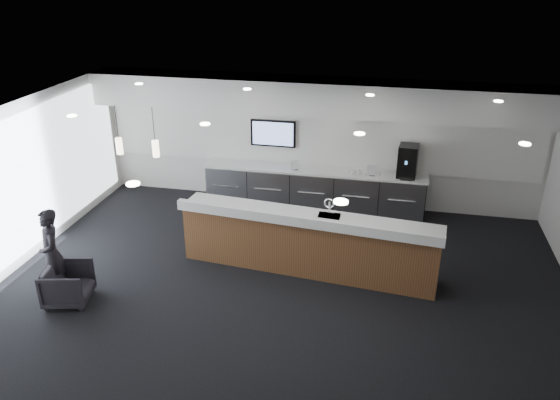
% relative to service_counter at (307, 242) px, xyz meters
% --- Properties ---
extents(ground, '(10.00, 10.00, 0.00)m').
position_rel_service_counter_xyz_m(ground, '(-0.33, -0.87, -0.58)').
color(ground, black).
rests_on(ground, ground).
extents(ceiling, '(10.00, 8.00, 0.02)m').
position_rel_service_counter_xyz_m(ceiling, '(-0.33, -0.87, 2.42)').
color(ceiling, '#232326').
rests_on(ceiling, back_wall).
extents(back_wall, '(10.00, 0.02, 3.00)m').
position_rel_service_counter_xyz_m(back_wall, '(-0.33, 3.13, 0.92)').
color(back_wall, silver).
rests_on(back_wall, ground).
extents(left_wall, '(0.02, 8.00, 3.00)m').
position_rel_service_counter_xyz_m(left_wall, '(-5.33, -0.87, 0.92)').
color(left_wall, silver).
rests_on(left_wall, ground).
extents(soffit_bulkhead, '(10.00, 0.90, 0.70)m').
position_rel_service_counter_xyz_m(soffit_bulkhead, '(-0.33, 2.68, 2.07)').
color(soffit_bulkhead, silver).
rests_on(soffit_bulkhead, back_wall).
extents(alcove_panel, '(9.80, 0.06, 1.40)m').
position_rel_service_counter_xyz_m(alcove_panel, '(-0.33, 3.10, 1.02)').
color(alcove_panel, silver).
rests_on(alcove_panel, back_wall).
extents(window_blinds_wall, '(0.04, 7.36, 2.55)m').
position_rel_service_counter_xyz_m(window_blinds_wall, '(-5.29, -0.87, 0.92)').
color(window_blinds_wall, silver).
rests_on(window_blinds_wall, left_wall).
extents(back_credenza, '(5.06, 0.66, 0.95)m').
position_rel_service_counter_xyz_m(back_credenza, '(-0.33, 2.77, -0.10)').
color(back_credenza, '#979AA0').
rests_on(back_credenza, ground).
extents(wall_tv, '(1.05, 0.08, 0.62)m').
position_rel_service_counter_xyz_m(wall_tv, '(-1.33, 3.03, 1.07)').
color(wall_tv, black).
rests_on(wall_tv, back_wall).
extents(pendant_left, '(0.12, 0.12, 0.30)m').
position_rel_service_counter_xyz_m(pendant_left, '(-2.73, -0.07, 1.67)').
color(pendant_left, '#FFF0C6').
rests_on(pendant_left, ceiling).
extents(pendant_right, '(0.12, 0.12, 0.30)m').
position_rel_service_counter_xyz_m(pendant_right, '(-3.43, -0.07, 1.67)').
color(pendant_right, '#FFF0C6').
rests_on(pendant_right, ceiling).
extents(ceiling_can_lights, '(7.00, 5.00, 0.02)m').
position_rel_service_counter_xyz_m(ceiling_can_lights, '(-0.33, -0.87, 2.39)').
color(ceiling_can_lights, white).
rests_on(ceiling_can_lights, ceiling).
extents(service_counter, '(4.83, 1.28, 1.49)m').
position_rel_service_counter_xyz_m(service_counter, '(0.00, 0.00, 0.00)').
color(service_counter, '#56371C').
rests_on(service_counter, ground).
extents(coffee_machine, '(0.45, 0.56, 0.71)m').
position_rel_service_counter_xyz_m(coffee_machine, '(1.73, 2.76, 0.73)').
color(coffee_machine, black).
rests_on(coffee_machine, back_credenza).
extents(info_sign_left, '(0.17, 0.07, 0.23)m').
position_rel_service_counter_xyz_m(info_sign_left, '(-0.74, 2.64, 0.49)').
color(info_sign_left, white).
rests_on(info_sign_left, back_credenza).
extents(info_sign_right, '(0.19, 0.06, 0.25)m').
position_rel_service_counter_xyz_m(info_sign_right, '(0.96, 2.63, 0.50)').
color(info_sign_right, white).
rests_on(info_sign_right, back_credenza).
extents(armchair, '(0.88, 0.87, 0.67)m').
position_rel_service_counter_xyz_m(armchair, '(-3.76, -1.85, -0.24)').
color(armchair, black).
rests_on(armchair, ground).
extents(lounge_guest, '(0.67, 0.69, 1.58)m').
position_rel_service_counter_xyz_m(lounge_guest, '(-4.09, -1.68, 0.21)').
color(lounge_guest, black).
rests_on(lounge_guest, ground).
extents(cup_0, '(0.10, 0.10, 0.10)m').
position_rel_service_counter_xyz_m(cup_0, '(1.12, 2.67, 0.42)').
color(cup_0, white).
rests_on(cup_0, back_credenza).
extents(cup_1, '(0.14, 0.14, 0.10)m').
position_rel_service_counter_xyz_m(cup_1, '(0.98, 2.67, 0.42)').
color(cup_1, white).
rests_on(cup_1, back_credenza).
extents(cup_2, '(0.13, 0.13, 0.10)m').
position_rel_service_counter_xyz_m(cup_2, '(0.84, 2.67, 0.42)').
color(cup_2, white).
rests_on(cup_2, back_credenza).
extents(cup_3, '(0.13, 0.13, 0.10)m').
position_rel_service_counter_xyz_m(cup_3, '(0.70, 2.67, 0.42)').
color(cup_3, white).
rests_on(cup_3, back_credenza).
extents(cup_4, '(0.14, 0.14, 0.10)m').
position_rel_service_counter_xyz_m(cup_4, '(0.56, 2.67, 0.42)').
color(cup_4, white).
rests_on(cup_4, back_credenza).
extents(cup_5, '(0.11, 0.11, 0.10)m').
position_rel_service_counter_xyz_m(cup_5, '(0.42, 2.67, 0.42)').
color(cup_5, white).
rests_on(cup_5, back_credenza).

